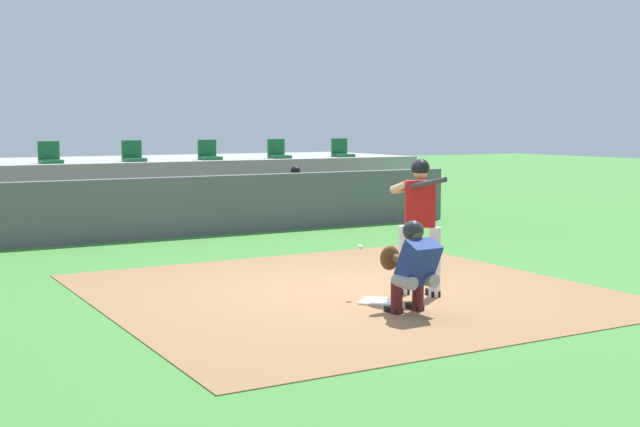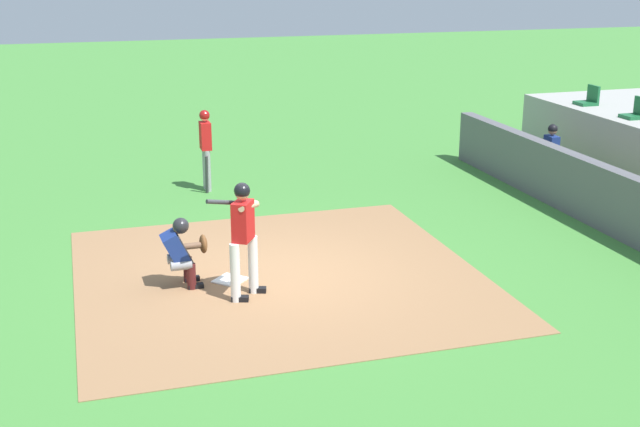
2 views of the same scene
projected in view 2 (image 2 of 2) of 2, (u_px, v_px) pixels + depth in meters
name	position (u px, v px, depth m)	size (l,w,h in m)	color
ground_plane	(279.00, 276.00, 13.43)	(80.00, 80.00, 0.00)	#428438
dirt_infield	(279.00, 276.00, 13.43)	(6.40, 6.40, 0.01)	#936B47
home_plate	(230.00, 280.00, 13.20)	(0.44, 0.44, 0.02)	white
batter_at_plate	(244.00, 233.00, 12.30)	(0.55, 0.91, 1.80)	silver
catcher_crouched	(182.00, 250.00, 12.84)	(0.49, 1.51, 1.13)	gray
on_deck_batter	(206.00, 145.00, 18.04)	(0.58, 0.23, 1.79)	#99999E
dugout_wall	(625.00, 207.00, 15.04)	(13.00, 0.30, 1.20)	#59595E
dugout_player_0	(546.00, 151.00, 18.98)	(0.49, 0.70, 1.30)	#939399
stadium_seat_0	(589.00, 99.00, 20.64)	(0.46, 0.46, 0.48)	#196033
stadium_seat_1	(636.00, 112.00, 18.94)	(0.46, 0.46, 0.48)	#196033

